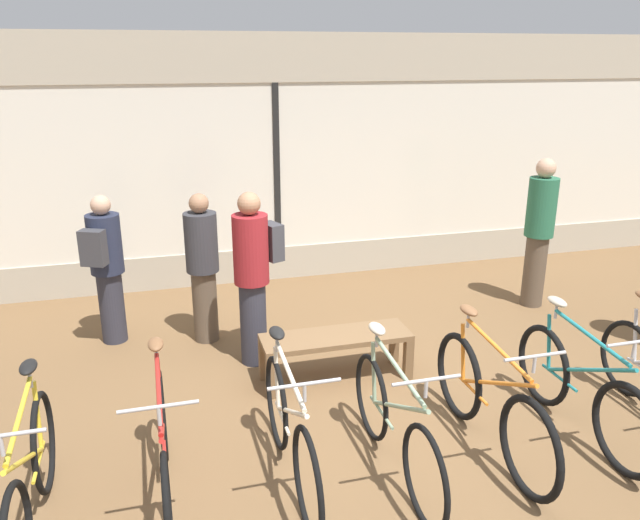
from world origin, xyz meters
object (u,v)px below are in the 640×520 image
display_bench (336,343)px  customer_mid_floor (253,273)px  bicycle_far_left (31,481)px  bicycle_center_right (490,404)px  bicycle_center (395,426)px  customer_near_rack (106,266)px  bicycle_center_left (290,432)px  customer_near_bench (203,266)px  customer_by_window (539,230)px  bicycle_left (164,450)px  bicycle_right (580,390)px

display_bench → customer_mid_floor: (-0.67, 0.55, 0.56)m
bicycle_far_left → bicycle_center_right: bearing=1.0°
bicycle_center → bicycle_center_right: size_ratio=0.96×
customer_near_rack → bicycle_center_left: bearing=-64.3°
bicycle_far_left → customer_near_bench: customer_near_bench is taller
customer_near_rack → customer_near_bench: 0.99m
customer_by_window → bicycle_center_right: bearing=-129.0°
customer_by_window → customer_near_bench: 3.96m
customer_mid_floor → customer_by_window: bearing=9.4°
bicycle_left → customer_near_rack: bearing=99.6°
bicycle_center → customer_near_bench: (-1.11, 2.64, 0.45)m
customer_near_bench → customer_by_window: bearing=-0.8°
customer_mid_floor → customer_near_bench: customer_mid_floor is taller
bicycle_right → display_bench: size_ratio=1.24×
bicycle_center_left → bicycle_center: (0.75, -0.10, -0.01)m
customer_near_rack → customer_mid_floor: bearing=-31.5°
display_bench → bicycle_center_right: bearing=-59.2°
bicycle_center_left → customer_near_bench: 2.60m
bicycle_center → bicycle_right: (1.62, 0.08, -0.00)m
bicycle_far_left → customer_mid_floor: customer_mid_floor is taller
bicycle_left → customer_by_window: (4.46, 2.44, 0.56)m
bicycle_left → display_bench: bearing=39.1°
bicycle_center_right → bicycle_center_left: bearing=178.9°
bicycle_center → bicycle_far_left: bearing=179.6°
bicycle_right → display_bench: (-1.63, 1.36, -0.02)m
customer_mid_floor → bicycle_left: bearing=-116.8°
customer_near_rack → customer_by_window: customer_by_window is taller
bicycle_left → bicycle_center: same height
bicycle_right → customer_near_rack: (-3.70, 2.77, 0.47)m
bicycle_center_left → customer_mid_floor: customer_mid_floor is taller
bicycle_left → display_bench: bicycle_left is taller
bicycle_center → bicycle_right: 1.63m
bicycle_right → customer_by_window: bearing=64.0°
bicycle_center_left → bicycle_right: size_ratio=0.99×
customer_by_window → customer_mid_floor: size_ratio=1.04×
bicycle_far_left → bicycle_center: bicycle_far_left is taller
customer_by_window → bicycle_center: bearing=-137.7°
customer_by_window → bicycle_center_left: bearing=-145.4°
bicycle_far_left → bicycle_center: bearing=-0.4°
bicycle_far_left → bicycle_right: (4.05, 0.07, -0.01)m
bicycle_center_right → bicycle_right: size_ratio=1.03×
bicycle_far_left → customer_mid_floor: bearing=48.6°
bicycle_far_left → customer_near_rack: 2.90m
bicycle_center → customer_mid_floor: customer_mid_floor is taller
bicycle_center_left → customer_by_window: (3.60, 2.48, 0.55)m
bicycle_center_right → customer_near_bench: customer_near_bench is taller
bicycle_center_right → display_bench: (-0.82, 1.38, -0.03)m
bicycle_right → customer_near_bench: size_ratio=1.08×
customer_near_bench → bicycle_center: bearing=-67.3°
bicycle_center → customer_near_rack: bearing=126.0°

